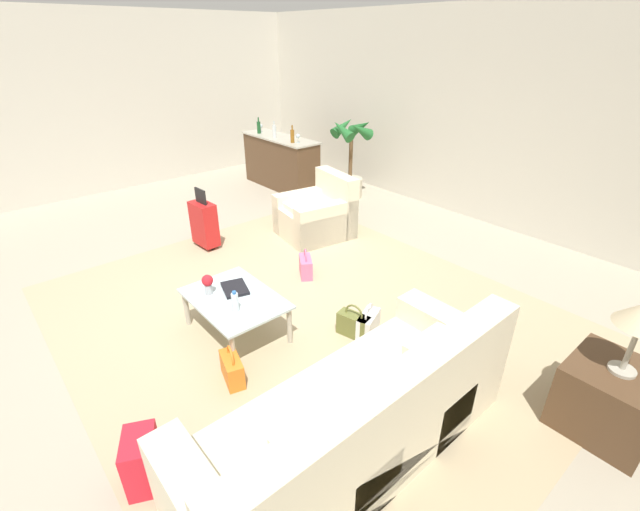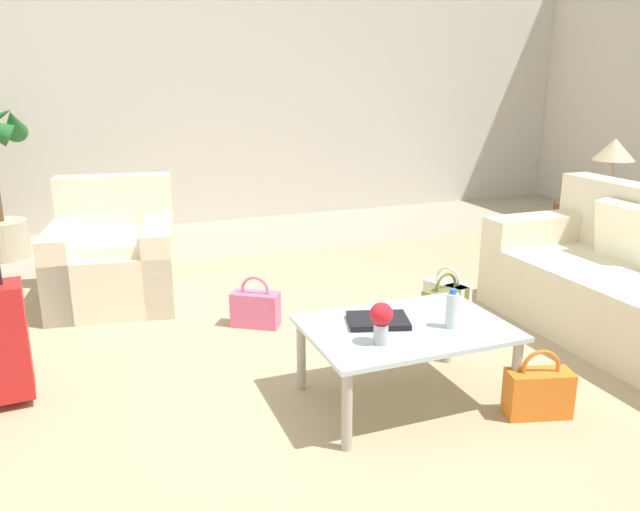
{
  "view_description": "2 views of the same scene",
  "coord_description": "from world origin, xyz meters",
  "px_view_note": "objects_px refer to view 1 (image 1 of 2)",
  "views": [
    {
      "loc": [
        3.56,
        -2.13,
        2.66
      ],
      "look_at": [
        0.99,
        0.08,
        0.91
      ],
      "focal_mm": 24.0,
      "sensor_mm": 36.0,
      "label": 1
    },
    {
      "loc": [
        -1.07,
        -3.08,
        1.65
      ],
      "look_at": [
        0.18,
        0.15,
        0.64
      ],
      "focal_mm": 35.0,
      "sensor_mm": 36.0,
      "label": 2
    }
  ],
  "objects_px": {
    "backpack_red": "(144,461)",
    "coffee_table_book": "(235,288)",
    "bar_console": "(281,162)",
    "suitcase_red": "(204,223)",
    "coffee_table": "(235,302)",
    "flower_vase": "(208,283)",
    "wine_bottle_clear": "(274,131)",
    "wine_bottle_green": "(259,127)",
    "wine_glass_leftmost": "(261,126)",
    "water_bottle": "(235,302)",
    "side_table": "(609,399)",
    "wine_glass_left_of_centre": "(298,136)",
    "handbag_olive": "(353,324)",
    "armchair": "(319,216)",
    "potted_palm": "(351,159)",
    "wine_bottle_amber": "(292,136)",
    "handbag_white": "(368,324)",
    "handbag_pink": "(306,266)",
    "couch": "(361,426)",
    "handbag_orange": "(232,369)"
  },
  "relations": [
    {
      "from": "flower_vase",
      "to": "handbag_pink",
      "type": "xyz_separation_m",
      "value": [
        -0.24,
        1.4,
        -0.41
      ]
    },
    {
      "from": "bar_console",
      "to": "potted_palm",
      "type": "bearing_deg",
      "value": 24.78
    },
    {
      "from": "coffee_table",
      "to": "handbag_white",
      "type": "distance_m",
      "value": 1.32
    },
    {
      "from": "coffee_table_book",
      "to": "couch",
      "type": "bearing_deg",
      "value": 11.66
    },
    {
      "from": "bar_console",
      "to": "suitcase_red",
      "type": "distance_m",
      "value": 2.83
    },
    {
      "from": "couch",
      "to": "wine_bottle_clear",
      "type": "relative_size",
      "value": 8.23
    },
    {
      "from": "couch",
      "to": "wine_glass_leftmost",
      "type": "bearing_deg",
      "value": 151.63
    },
    {
      "from": "coffee_table_book",
      "to": "wine_bottle_amber",
      "type": "relative_size",
      "value": 1.02
    },
    {
      "from": "couch",
      "to": "bar_console",
      "type": "distance_m",
      "value": 6.19
    },
    {
      "from": "handbag_orange",
      "to": "handbag_white",
      "type": "height_order",
      "value": "same"
    },
    {
      "from": "wine_bottle_clear",
      "to": "handbag_orange",
      "type": "bearing_deg",
      "value": -39.7
    },
    {
      "from": "side_table",
      "to": "flower_vase",
      "type": "bearing_deg",
      "value": -151.35
    },
    {
      "from": "armchair",
      "to": "potted_palm",
      "type": "relative_size",
      "value": 0.75
    },
    {
      "from": "handbag_white",
      "to": "wine_bottle_amber",
      "type": "bearing_deg",
      "value": 152.13
    },
    {
      "from": "wine_bottle_clear",
      "to": "handbag_olive",
      "type": "bearing_deg",
      "value": -26.53
    },
    {
      "from": "wine_glass_leftmost",
      "to": "wine_bottle_clear",
      "type": "bearing_deg",
      "value": -9.07
    },
    {
      "from": "wine_glass_left_of_centre",
      "to": "wine_bottle_clear",
      "type": "bearing_deg",
      "value": -173.41
    },
    {
      "from": "handbag_white",
      "to": "potted_palm",
      "type": "distance_m",
      "value": 4.15
    },
    {
      "from": "armchair",
      "to": "wine_bottle_clear",
      "type": "height_order",
      "value": "wine_bottle_clear"
    },
    {
      "from": "flower_vase",
      "to": "wine_glass_leftmost",
      "type": "xyz_separation_m",
      "value": [
        -3.89,
        3.24,
        0.53
      ]
    },
    {
      "from": "wine_glass_left_of_centre",
      "to": "backpack_red",
      "type": "bearing_deg",
      "value": -48.17
    },
    {
      "from": "wine_bottle_clear",
      "to": "wine_bottle_green",
      "type": "bearing_deg",
      "value": 180.0
    },
    {
      "from": "water_bottle",
      "to": "wine_bottle_green",
      "type": "distance_m",
      "value": 5.27
    },
    {
      "from": "potted_palm",
      "to": "flower_vase",
      "type": "bearing_deg",
      "value": -62.78
    },
    {
      "from": "wine_glass_left_of_centre",
      "to": "potted_palm",
      "type": "xyz_separation_m",
      "value": [
        0.69,
        0.64,
        -0.37
      ]
    },
    {
      "from": "wine_bottle_green",
      "to": "wine_glass_left_of_centre",
      "type": "bearing_deg",
      "value": 3.59
    },
    {
      "from": "wine_bottle_green",
      "to": "handbag_olive",
      "type": "xyz_separation_m",
      "value": [
        4.81,
        -2.14,
        -0.95
      ]
    },
    {
      "from": "side_table",
      "to": "potted_palm",
      "type": "height_order",
      "value": "potted_palm"
    },
    {
      "from": "wine_glass_left_of_centre",
      "to": "wine_bottle_amber",
      "type": "xyz_separation_m",
      "value": [
        -0.07,
        -0.07,
        0.01
      ]
    },
    {
      "from": "coffee_table",
      "to": "backpack_red",
      "type": "bearing_deg",
      "value": -52.11
    },
    {
      "from": "water_bottle",
      "to": "side_table",
      "type": "height_order",
      "value": "water_bottle"
    },
    {
      "from": "couch",
      "to": "wine_bottle_clear",
      "type": "distance_m",
      "value": 6.19
    },
    {
      "from": "wine_glass_leftmost",
      "to": "handbag_olive",
      "type": "relative_size",
      "value": 0.43
    },
    {
      "from": "wine_bottle_amber",
      "to": "couch",
      "type": "bearing_deg",
      "value": -33.01
    },
    {
      "from": "water_bottle",
      "to": "coffee_table_book",
      "type": "xyz_separation_m",
      "value": [
        -0.32,
        0.18,
        -0.08
      ]
    },
    {
      "from": "couch",
      "to": "wine_glass_leftmost",
      "type": "xyz_separation_m",
      "value": [
        -5.9,
        3.19,
        0.76
      ]
    },
    {
      "from": "backpack_red",
      "to": "coffee_table_book",
      "type": "bearing_deg",
      "value": 129.37
    },
    {
      "from": "wine_glass_leftmost",
      "to": "handbag_white",
      "type": "height_order",
      "value": "wine_glass_leftmost"
    },
    {
      "from": "coffee_table",
      "to": "flower_vase",
      "type": "height_order",
      "value": "flower_vase"
    },
    {
      "from": "coffee_table_book",
      "to": "handbag_pink",
      "type": "bearing_deg",
      "value": 123.06
    },
    {
      "from": "bar_console",
      "to": "wine_bottle_green",
      "type": "distance_m",
      "value": 0.8
    },
    {
      "from": "wine_bottle_clear",
      "to": "backpack_red",
      "type": "height_order",
      "value": "wine_bottle_clear"
    },
    {
      "from": "coffee_table_book",
      "to": "wine_glass_leftmost",
      "type": "height_order",
      "value": "wine_glass_leftmost"
    },
    {
      "from": "flower_vase",
      "to": "handbag_pink",
      "type": "height_order",
      "value": "flower_vase"
    },
    {
      "from": "armchair",
      "to": "wine_bottle_amber",
      "type": "distance_m",
      "value": 2.02
    },
    {
      "from": "suitcase_red",
      "to": "handbag_pink",
      "type": "relative_size",
      "value": 2.37
    },
    {
      "from": "backpack_red",
      "to": "coffee_table",
      "type": "bearing_deg",
      "value": 127.89
    },
    {
      "from": "wine_bottle_amber",
      "to": "handbag_olive",
      "type": "height_order",
      "value": "wine_bottle_amber"
    },
    {
      "from": "handbag_orange",
      "to": "backpack_red",
      "type": "xyz_separation_m",
      "value": [
        0.46,
        -0.91,
        0.06
      ]
    },
    {
      "from": "coffee_table_book",
      "to": "wine_glass_left_of_centre",
      "type": "distance_m",
      "value": 4.12
    }
  ]
}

